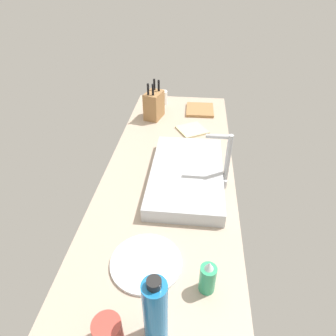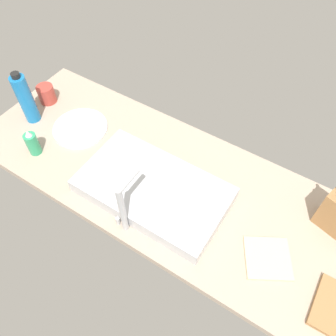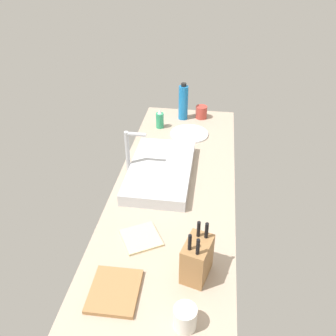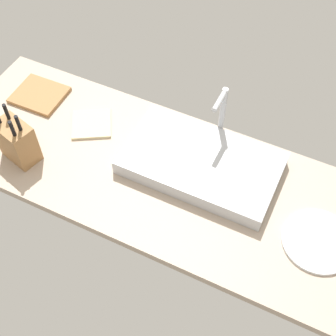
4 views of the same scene
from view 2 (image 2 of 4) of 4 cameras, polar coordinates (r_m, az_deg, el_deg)
The scene contains 8 objects.
countertop_slab at distance 143.21cm, azimuth 2.14°, elevation -3.52°, with size 190.55×64.49×3.50cm, color tan.
sink_basin at distance 137.17cm, azimuth -2.47°, elevation -3.60°, with size 58.82×33.78×6.43cm, color #B7BABF.
faucet at distance 120.48cm, azimuth -7.43°, elevation -6.12°, with size 5.50×11.95×26.14cm.
soap_bottle at distance 159.66cm, azimuth -21.61°, elevation 3.87°, with size 5.35×5.35×13.40cm.
water_bottle at distance 170.94cm, azimuth -22.60°, elevation 10.59°, with size 6.73×6.73×26.58cm.
dinner_plate at distance 166.82cm, azimuth -14.36°, elevation 6.46°, with size 25.37×25.37×1.20cm, color white.
dish_towel at distance 131.42cm, azimuth 16.23°, elevation -14.18°, with size 16.02×15.92×1.20cm, color beige.
ceramic_cup at distance 183.10cm, azimuth -19.53°, elevation 11.51°, with size 8.21×8.21×8.90cm, color #B23D33.
Camera 2 is at (-37.88, 69.19, 121.28)cm, focal length 36.68 mm.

